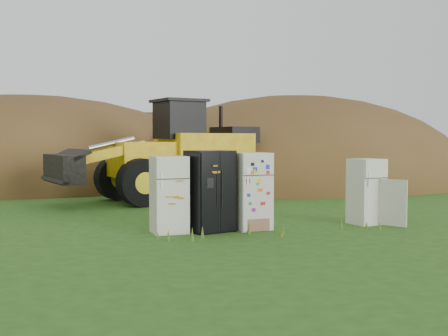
% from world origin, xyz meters
% --- Properties ---
extents(ground, '(120.00, 120.00, 0.00)m').
position_xyz_m(ground, '(0.00, 0.00, 0.00)').
color(ground, '#284E15').
rests_on(ground, ground).
extents(fridge_leftmost, '(0.77, 0.75, 1.66)m').
position_xyz_m(fridge_leftmost, '(-2.35, 0.04, 0.83)').
color(fridge_leftmost, white).
rests_on(fridge_leftmost, ground).
extents(fridge_black_side, '(1.11, 0.98, 1.78)m').
position_xyz_m(fridge_black_side, '(-1.45, -0.02, 0.89)').
color(fridge_black_side, black).
rests_on(fridge_black_side, ground).
extents(fridge_sticker, '(0.84, 0.79, 1.72)m').
position_xyz_m(fridge_sticker, '(-0.48, 0.01, 0.86)').
color(fridge_sticker, silver).
rests_on(fridge_sticker, ground).
extents(fridge_open_door, '(0.83, 0.79, 1.56)m').
position_xyz_m(fridge_open_door, '(2.42, 0.01, 0.78)').
color(fridge_open_door, white).
rests_on(fridge_open_door, ground).
extents(wheel_loader, '(7.38, 4.44, 3.33)m').
position_xyz_m(wheel_loader, '(-1.68, 6.19, 1.67)').
color(wheel_loader, yellow).
rests_on(wheel_loader, ground).
extents(dirt_mound_right, '(16.07, 11.79, 7.90)m').
position_xyz_m(dirt_mound_right, '(5.43, 11.17, 0.00)').
color(dirt_mound_right, '#4E3619').
rests_on(dirt_mound_right, ground).
extents(dirt_mound_left, '(18.04, 13.53, 7.97)m').
position_xyz_m(dirt_mound_left, '(-6.09, 14.66, 0.00)').
color(dirt_mound_left, '#4E3619').
rests_on(dirt_mound_left, ground).
extents(dirt_mound_back, '(19.38, 12.92, 6.86)m').
position_xyz_m(dirt_mound_back, '(0.22, 17.32, 0.00)').
color(dirt_mound_back, '#4E3619').
rests_on(dirt_mound_back, ground).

